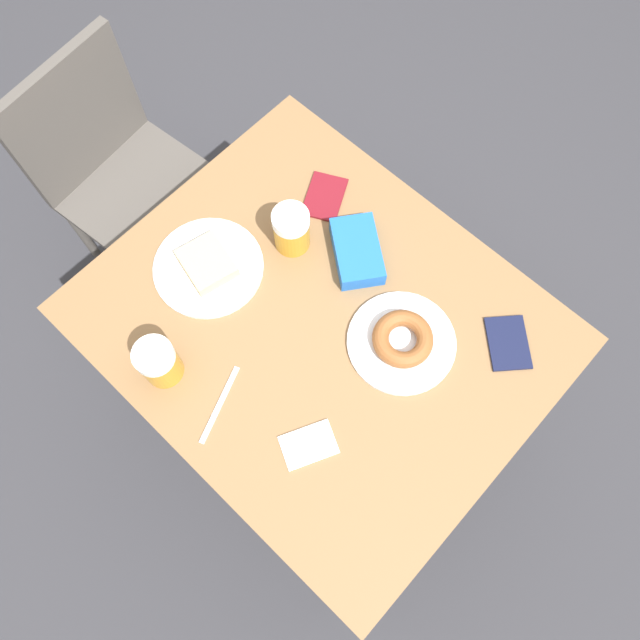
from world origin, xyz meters
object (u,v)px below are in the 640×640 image
Objects in this scene: plate_with_donut at (402,341)px; blue_pouch at (357,251)px; beer_mug_center at (291,230)px; passport_near_edge at (508,343)px; beer_mug_left at (159,362)px; chair at (115,165)px; passport_far_edge at (325,197)px; fork at (220,404)px; plate_with_cake at (208,266)px; napkin_folded at (309,445)px.

plate_with_donut is 1.24× the size of blue_pouch.
beer_mug_center is 0.55m from passport_near_edge.
beer_mug_left is at bearing 137.81° from passport_near_edge.
passport_near_edge is (0.24, -1.17, 0.22)m from chair.
blue_pouch is (-0.07, -0.16, 0.02)m from passport_far_edge.
beer_mug_center is at bearing 22.28° from fork.
fork is at bearing -129.06° from plate_with_cake.
passport_near_edge is at bearing -19.87° from napkin_folded.
passport_near_edge is (0.15, -0.53, -0.06)m from beer_mug_center.
passport_far_edge is (0.14, 0.03, -0.06)m from beer_mug_center.
napkin_folded is at bearing -179.04° from plate_with_donut.
chair is 7.12× the size of beer_mug_center.
napkin_folded is 0.46m from blue_pouch.
plate_with_cake is at bearing 168.39° from passport_far_edge.
passport_near_edge is at bearing -42.19° from beer_mug_left.
passport_far_edge is at bearing 90.25° from passport_near_edge.
passport_near_edge is at bearing -80.09° from blue_pouch.
passport_far_edge is (0.53, 0.19, 0.00)m from fork.
blue_pouch reaches higher than napkin_folded.
beer_mug_center is at bearing -27.39° from plate_with_cake.
passport_near_edge reaches higher than napkin_folded.
beer_mug_left reaches higher than passport_far_edge.
passport_far_edge reaches higher than fork.
blue_pouch reaches higher than fork.
napkin_folded is at bearing -108.46° from chair.
plate_with_cake is 2.17× the size of beer_mug_left.
plate_with_donut is at bearing -27.45° from fork.
plate_with_donut is 0.42m from fork.
plate_with_donut is 1.60× the size of passport_near_edge.
blue_pouch is at bearing -83.09° from chair.
chair is 6.26× the size of napkin_folded.
passport_far_edge is 0.78× the size of blue_pouch.
napkin_folded is 0.89× the size of passport_far_edge.
blue_pouch is at bearing -60.71° from beer_mug_center.
plate_with_cake is at bearing 152.61° from beer_mug_center.
chair is 4.32× the size of blue_pouch.
chair is 3.47× the size of plate_with_donut.
passport_near_edge reaches higher than fork.
passport_far_edge is at bearing -74.30° from chair.
passport_near_edge is at bearing -89.75° from passport_far_edge.
plate_with_cake is 0.33m from fork.
beer_mug_center is (0.42, 0.02, 0.00)m from beer_mug_left.
chair is 0.88m from fork.
blue_pouch is at bearing 99.91° from passport_near_edge.
beer_mug_center is 0.78× the size of passport_near_edge.
passport_near_edge is (0.54, -0.37, 0.00)m from fork.
beer_mug_left reaches higher than chair.
plate_with_cake is at bearing -104.80° from chair.
beer_mug_center reaches higher than chair.
beer_mug_left is at bearing -121.93° from chair.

